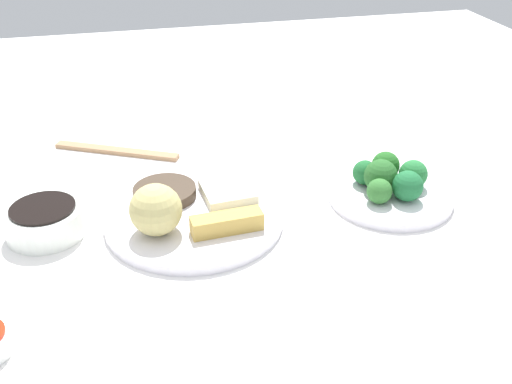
% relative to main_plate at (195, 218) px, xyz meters
% --- Properties ---
extents(tabletop, '(2.20, 2.20, 0.02)m').
position_rel_main_plate_xyz_m(tabletop, '(-0.00, 0.00, -0.02)').
color(tabletop, white).
rests_on(tabletop, ground).
extents(main_plate, '(0.26, 0.26, 0.02)m').
position_rel_main_plate_xyz_m(main_plate, '(0.00, 0.00, 0.00)').
color(main_plate, white).
rests_on(main_plate, tabletop).
extents(rice_scoop, '(0.07, 0.07, 0.07)m').
position_rel_main_plate_xyz_m(rice_scoop, '(-0.06, -0.04, 0.04)').
color(rice_scoop, tan).
rests_on(rice_scoop, main_plate).
extents(spring_roll, '(0.10, 0.04, 0.03)m').
position_rel_main_plate_xyz_m(spring_roll, '(0.04, -0.06, 0.02)').
color(spring_roll, gold).
rests_on(spring_roll, main_plate).
extents(crab_rangoon_wonton, '(0.08, 0.08, 0.01)m').
position_rel_main_plate_xyz_m(crab_rangoon_wonton, '(0.06, 0.04, 0.02)').
color(crab_rangoon_wonton, beige).
rests_on(crab_rangoon_wonton, main_plate).
extents(stir_fry_heap, '(0.10, 0.10, 0.02)m').
position_rel_main_plate_xyz_m(stir_fry_heap, '(-0.04, 0.06, 0.02)').
color(stir_fry_heap, '#3E3023').
rests_on(stir_fry_heap, main_plate).
extents(broccoli_plate, '(0.20, 0.20, 0.01)m').
position_rel_main_plate_xyz_m(broccoli_plate, '(0.31, -0.01, -0.00)').
color(broccoli_plate, white).
rests_on(broccoli_plate, tabletop).
extents(broccoli_floret_0, '(0.05, 0.05, 0.05)m').
position_rel_main_plate_xyz_m(broccoli_floret_0, '(0.29, -0.00, 0.03)').
color(broccoli_floret_0, '#276127').
rests_on(broccoli_floret_0, broccoli_plate).
extents(broccoli_floret_1, '(0.05, 0.05, 0.05)m').
position_rel_main_plate_xyz_m(broccoli_floret_1, '(0.32, -0.03, 0.03)').
color(broccoli_floret_1, '#1F6A37').
rests_on(broccoli_floret_1, broccoli_plate).
extents(broccoli_floret_2, '(0.05, 0.05, 0.05)m').
position_rel_main_plate_xyz_m(broccoli_floret_2, '(0.32, 0.04, 0.03)').
color(broccoli_floret_2, '#226121').
rests_on(broccoli_floret_2, broccoli_plate).
extents(broccoli_floret_3, '(0.05, 0.05, 0.05)m').
position_rel_main_plate_xyz_m(broccoli_floret_3, '(0.35, 0.00, 0.03)').
color(broccoli_floret_3, '#267337').
rests_on(broccoli_floret_3, broccoli_plate).
extents(broccoli_floret_5, '(0.04, 0.04, 0.04)m').
position_rel_main_plate_xyz_m(broccoli_floret_5, '(0.28, 0.03, 0.03)').
color(broccoli_floret_5, '#1F652F').
rests_on(broccoli_floret_5, broccoli_plate).
extents(broccoli_floret_6, '(0.04, 0.04, 0.04)m').
position_rel_main_plate_xyz_m(broccoli_floret_6, '(0.28, -0.03, 0.03)').
color(broccoli_floret_6, '#33722F').
rests_on(broccoli_floret_6, broccoli_plate).
extents(soy_sauce_bowl, '(0.11, 0.11, 0.04)m').
position_rel_main_plate_xyz_m(soy_sauce_bowl, '(-0.21, 0.02, 0.01)').
color(soy_sauce_bowl, white).
rests_on(soy_sauce_bowl, tabletop).
extents(soy_sauce_bowl_liquid, '(0.09, 0.09, 0.00)m').
position_rel_main_plate_xyz_m(soy_sauce_bowl_liquid, '(-0.21, 0.02, 0.04)').
color(soy_sauce_bowl_liquid, black).
rests_on(soy_sauce_bowl_liquid, soy_sauce_bowl).
extents(chopsticks_pair, '(0.22, 0.13, 0.01)m').
position_rel_main_plate_xyz_m(chopsticks_pair, '(-0.10, 0.26, -0.00)').
color(chopsticks_pair, '#A37A54').
rests_on(chopsticks_pair, tabletop).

